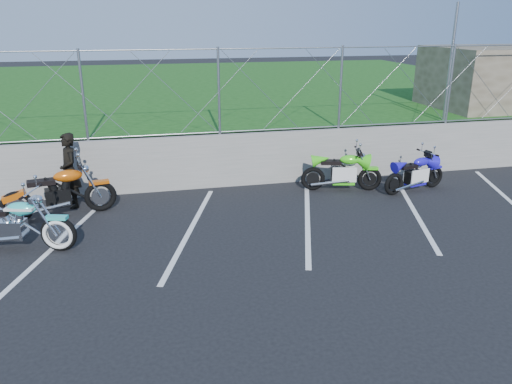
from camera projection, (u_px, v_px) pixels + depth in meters
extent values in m
plane|color=black|center=(197.00, 251.00, 8.85)|extent=(90.00, 90.00, 0.00)
cube|color=slate|center=(179.00, 163.00, 11.86)|extent=(30.00, 0.22, 1.30)
cube|color=#164612|center=(160.00, 100.00, 21.07)|extent=(30.00, 20.00, 1.30)
cylinder|color=gray|center=(173.00, 50.00, 11.00)|extent=(28.00, 0.03, 0.03)
cylinder|color=gray|center=(177.00, 134.00, 11.63)|extent=(28.00, 0.03, 0.03)
cylinder|color=gray|center=(451.00, 63.00, 13.04)|extent=(0.08, 0.08, 3.00)
cube|color=silver|center=(62.00, 240.00, 9.27)|extent=(1.49, 4.31, 0.01)
cube|color=silver|center=(191.00, 229.00, 9.77)|extent=(1.49, 4.31, 0.01)
cube|color=silver|center=(307.00, 218.00, 10.28)|extent=(1.49, 4.31, 0.01)
cube|color=silver|center=(413.00, 209.00, 10.78)|extent=(1.49, 4.31, 0.01)
cube|color=silver|center=(509.00, 200.00, 11.29)|extent=(1.49, 4.31, 0.01)
torus|color=black|center=(59.00, 234.00, 8.75)|extent=(0.66, 0.28, 0.65)
cube|color=silver|center=(13.00, 229.00, 8.76)|extent=(0.51, 0.39, 0.34)
ellipsoid|color=#32CABE|center=(21.00, 209.00, 8.62)|extent=(0.57, 0.37, 0.23)
cube|color=#32CABE|center=(56.00, 218.00, 8.65)|extent=(0.40, 0.24, 0.06)
cylinder|color=silver|center=(31.00, 192.00, 8.51)|extent=(0.22, 0.69, 0.03)
torus|color=black|center=(17.00, 207.00, 9.97)|extent=(0.68, 0.24, 0.67)
torus|color=black|center=(100.00, 196.00, 10.57)|extent=(0.68, 0.24, 0.67)
cube|color=black|center=(58.00, 197.00, 10.23)|extent=(0.54, 0.39, 0.37)
ellipsoid|color=#CA540B|center=(68.00, 176.00, 10.18)|extent=(0.61, 0.36, 0.25)
cube|color=black|center=(41.00, 182.00, 10.01)|extent=(0.58, 0.35, 0.10)
cube|color=#CA540B|center=(99.00, 182.00, 10.47)|extent=(0.43, 0.23, 0.06)
cylinder|color=silver|center=(78.00, 162.00, 10.18)|extent=(0.17, 0.77, 0.03)
torus|color=black|center=(313.00, 179.00, 11.89)|extent=(0.58, 0.23, 0.57)
torus|color=black|center=(370.00, 179.00, 11.88)|extent=(0.58, 0.23, 0.57)
cube|color=black|center=(341.00, 175.00, 11.85)|extent=(0.49, 0.36, 0.32)
ellipsoid|color=#43E21C|center=(350.00, 160.00, 11.72)|extent=(0.54, 0.34, 0.22)
cube|color=black|center=(331.00, 162.00, 11.75)|extent=(0.52, 0.33, 0.09)
cube|color=#43E21C|center=(370.00, 168.00, 11.79)|extent=(0.38, 0.22, 0.06)
cylinder|color=silver|center=(358.00, 150.00, 11.65)|extent=(0.18, 0.67, 0.03)
torus|color=black|center=(394.00, 184.00, 11.56)|extent=(0.54, 0.22, 0.53)
torus|color=black|center=(434.00, 177.00, 12.09)|extent=(0.54, 0.22, 0.53)
cube|color=black|center=(414.00, 177.00, 11.79)|extent=(0.45, 0.34, 0.30)
ellipsoid|color=#2015CB|center=(422.00, 162.00, 11.76)|extent=(0.50, 0.32, 0.20)
cube|color=black|center=(408.00, 166.00, 11.60)|extent=(0.48, 0.31, 0.08)
cube|color=#2015CB|center=(435.00, 167.00, 12.01)|extent=(0.36, 0.21, 0.05)
cylinder|color=silver|center=(428.00, 153.00, 11.76)|extent=(0.18, 0.62, 0.02)
imported|color=black|center=(70.00, 171.00, 10.68)|extent=(0.59, 0.70, 1.63)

